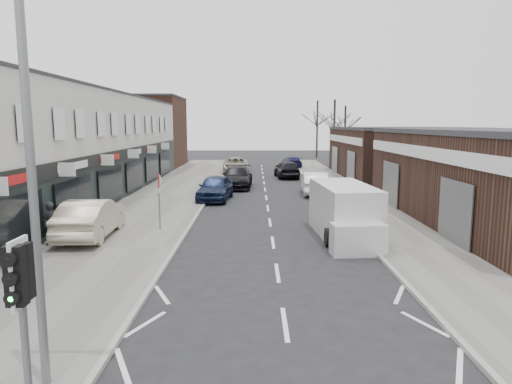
{
  "coord_description": "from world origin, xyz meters",
  "views": [
    {
      "loc": [
        -0.74,
        -8.81,
        4.95
      ],
      "look_at": [
        -0.72,
        7.07,
        2.6
      ],
      "focal_mm": 32.0,
      "sensor_mm": 36.0,
      "label": 1
    }
  ],
  "objects_px": {
    "warning_sign": "(160,185)",
    "parked_car_right_b": "(287,169)",
    "white_van": "(345,213)",
    "pedestrian": "(51,223)",
    "sedan_on_pavement": "(91,218)",
    "street_lamp": "(39,144)",
    "parked_car_left_c": "(236,165)",
    "parked_car_left_a": "(215,188)",
    "parked_car_right_a": "(315,183)",
    "parked_car_left_b": "(237,177)",
    "parked_car_right_c": "(292,162)",
    "traffic_light": "(21,289)"
  },
  "relations": [
    {
      "from": "parked_car_left_a",
      "to": "parked_car_right_b",
      "type": "xyz_separation_m",
      "value": [
        5.6,
        12.77,
        -0.0
      ]
    },
    {
      "from": "parked_car_right_a",
      "to": "traffic_light",
      "type": "bearing_deg",
      "value": 75.64
    },
    {
      "from": "traffic_light",
      "to": "parked_car_right_c",
      "type": "relative_size",
      "value": 0.69
    },
    {
      "from": "parked_car_right_b",
      "to": "parked_car_left_a",
      "type": "bearing_deg",
      "value": 61.38
    },
    {
      "from": "parked_car_right_a",
      "to": "parked_car_right_c",
      "type": "height_order",
      "value": "parked_car_right_a"
    },
    {
      "from": "white_van",
      "to": "pedestrian",
      "type": "xyz_separation_m",
      "value": [
        -12.16,
        -1.76,
        -0.09
      ]
    },
    {
      "from": "traffic_light",
      "to": "street_lamp",
      "type": "bearing_deg",
      "value": 95.88
    },
    {
      "from": "parked_car_left_c",
      "to": "parked_car_left_a",
      "type": "bearing_deg",
      "value": -95.15
    },
    {
      "from": "sedan_on_pavement",
      "to": "parked_car_left_b",
      "type": "distance_m",
      "value": 17.45
    },
    {
      "from": "parked_car_left_a",
      "to": "traffic_light",
      "type": "bearing_deg",
      "value": -87.1
    },
    {
      "from": "white_van",
      "to": "parked_car_right_b",
      "type": "xyz_separation_m",
      "value": [
        -0.99,
        22.87,
        -0.28
      ]
    },
    {
      "from": "warning_sign",
      "to": "parked_car_right_b",
      "type": "bearing_deg",
      "value": 71.32
    },
    {
      "from": "street_lamp",
      "to": "parked_car_left_b",
      "type": "distance_m",
      "value": 28.19
    },
    {
      "from": "parked_car_right_b",
      "to": "parked_car_right_c",
      "type": "bearing_deg",
      "value": -102.08
    },
    {
      "from": "parked_car_left_c",
      "to": "parked_car_right_b",
      "type": "relative_size",
      "value": 1.16
    },
    {
      "from": "parked_car_left_a",
      "to": "warning_sign",
      "type": "bearing_deg",
      "value": -95.67
    },
    {
      "from": "traffic_light",
      "to": "parked_car_right_a",
      "type": "bearing_deg",
      "value": 72.85
    },
    {
      "from": "warning_sign",
      "to": "parked_car_left_a",
      "type": "bearing_deg",
      "value": 78.94
    },
    {
      "from": "parked_car_right_a",
      "to": "pedestrian",
      "type": "bearing_deg",
      "value": 51.98
    },
    {
      "from": "warning_sign",
      "to": "parked_car_left_c",
      "type": "height_order",
      "value": "warning_sign"
    },
    {
      "from": "white_van",
      "to": "warning_sign",
      "type": "bearing_deg",
      "value": 168.3
    },
    {
      "from": "sedan_on_pavement",
      "to": "street_lamp",
      "type": "bearing_deg",
      "value": 103.9
    },
    {
      "from": "street_lamp",
      "to": "parked_car_right_c",
      "type": "relative_size",
      "value": 1.77
    },
    {
      "from": "parked_car_right_a",
      "to": "warning_sign",
      "type": "bearing_deg",
      "value": 56.02
    },
    {
      "from": "white_van",
      "to": "parked_car_right_a",
      "type": "relative_size",
      "value": 1.27
    },
    {
      "from": "warning_sign",
      "to": "parked_car_left_a",
      "type": "distance_m",
      "value": 9.27
    },
    {
      "from": "street_lamp",
      "to": "parked_car_right_b",
      "type": "distance_m",
      "value": 35.42
    },
    {
      "from": "warning_sign",
      "to": "parked_car_left_c",
      "type": "xyz_separation_m",
      "value": [
        2.35,
        26.63,
        -1.42
      ]
    },
    {
      "from": "white_van",
      "to": "parked_car_right_b",
      "type": "distance_m",
      "value": 22.89
    },
    {
      "from": "parked_car_left_c",
      "to": "white_van",
      "type": "bearing_deg",
      "value": -81.03
    },
    {
      "from": "pedestrian",
      "to": "warning_sign",
      "type": "bearing_deg",
      "value": -139.5
    },
    {
      "from": "parked_car_right_b",
      "to": "sedan_on_pavement",
      "type": "bearing_deg",
      "value": 61.63
    },
    {
      "from": "parked_car_left_a",
      "to": "parked_car_left_c",
      "type": "distance_m",
      "value": 17.64
    },
    {
      "from": "parked_car_right_c",
      "to": "warning_sign",
      "type": "bearing_deg",
      "value": 69.43
    },
    {
      "from": "parked_car_left_b",
      "to": "parked_car_right_c",
      "type": "relative_size",
      "value": 1.26
    },
    {
      "from": "parked_car_left_a",
      "to": "white_van",
      "type": "bearing_deg",
      "value": -51.49
    },
    {
      "from": "warning_sign",
      "to": "parked_car_right_b",
      "type": "height_order",
      "value": "warning_sign"
    },
    {
      "from": "pedestrian",
      "to": "parked_car_right_a",
      "type": "relative_size",
      "value": 0.37
    },
    {
      "from": "white_van",
      "to": "sedan_on_pavement",
      "type": "height_order",
      "value": "white_van"
    },
    {
      "from": "parked_car_left_c",
      "to": "parked_car_right_c",
      "type": "bearing_deg",
      "value": 37.98
    },
    {
      "from": "traffic_light",
      "to": "parked_car_left_a",
      "type": "bearing_deg",
      "value": 87.51
    },
    {
      "from": "sedan_on_pavement",
      "to": "parked_car_left_b",
      "type": "height_order",
      "value": "sedan_on_pavement"
    },
    {
      "from": "pedestrian",
      "to": "parked_car_right_a",
      "type": "distance_m",
      "value": 19.09
    },
    {
      "from": "parked_car_left_b",
      "to": "parked_car_right_a",
      "type": "height_order",
      "value": "parked_car_left_b"
    },
    {
      "from": "pedestrian",
      "to": "parked_car_right_b",
      "type": "distance_m",
      "value": 27.04
    },
    {
      "from": "parked_car_left_a",
      "to": "parked_car_left_b",
      "type": "bearing_deg",
      "value": 84.15
    },
    {
      "from": "pedestrian",
      "to": "parked_car_right_a",
      "type": "height_order",
      "value": "pedestrian"
    },
    {
      "from": "pedestrian",
      "to": "parked_car_left_b",
      "type": "height_order",
      "value": "pedestrian"
    },
    {
      "from": "sedan_on_pavement",
      "to": "parked_car_left_a",
      "type": "bearing_deg",
      "value": -115.67
    },
    {
      "from": "traffic_light",
      "to": "parked_car_left_b",
      "type": "xyz_separation_m",
      "value": [
        2.2,
        29.05,
        -1.59
      ]
    }
  ]
}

